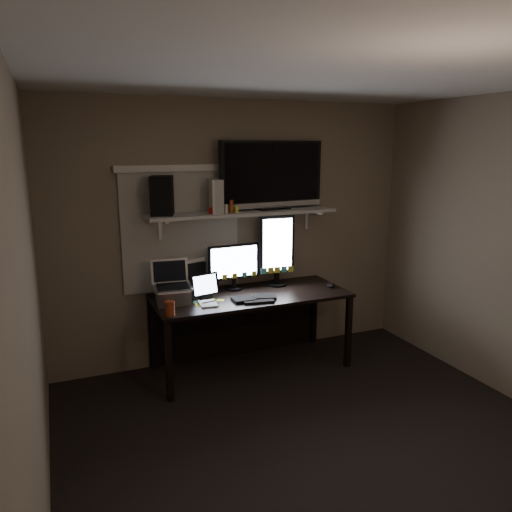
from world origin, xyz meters
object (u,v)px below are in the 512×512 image
keyboard (254,298)px  cup (170,308)px  mouse (331,285)px  game_console (215,196)px  laptop (173,283)px  monitor_landscape (234,267)px  tablet (205,286)px  monitor_portrait (277,250)px  desk (246,308)px  speaker (162,196)px  tv (272,175)px

keyboard → cup: 0.81m
mouse → game_console: bearing=178.0°
laptop → cup: laptop is taller
cup → game_console: (0.55, 0.48, 0.84)m
monitor_landscape → tablet: bearing=-156.3°
monitor_portrait → mouse: bearing=-27.9°
mouse → game_console: 1.42m
desk → cup: bearing=-153.4°
mouse → keyboard: bearing=-162.3°
keyboard → game_console: 0.99m
monitor_portrait → laptop: bearing=-167.1°
laptop → game_console: game_console is taller
laptop → cup: (-0.10, -0.30, -0.12)m
laptop → speaker: bearing=100.2°
monitor_portrait → keyboard: bearing=-134.0°
game_console → keyboard: bearing=-46.2°
cup → speaker: size_ratio=0.35×
tablet → game_console: bearing=33.1°
mouse → tv: bearing=158.7°
speaker → tablet: bearing=-13.2°
monitor_portrait → game_console: (-0.62, -0.00, 0.55)m
monitor_landscape → tv: tv is taller
keyboard → tv: (0.34, 0.40, 1.06)m
keyboard → speaker: (-0.71, 0.39, 0.91)m
keyboard → laptop: bearing=175.5°
tv → game_console: (-0.59, -0.05, -0.17)m
game_console → speaker: bearing=-174.7°
monitor_portrait → mouse: 0.63m
monitor_landscape → speaker: bearing=175.3°
keyboard → speaker: 1.22m
mouse → laptop: bearing=-171.1°
monitor_portrait → speaker: size_ratio=2.06×
mouse → laptop: (-1.53, 0.09, 0.16)m
laptop → speaker: (-0.02, 0.22, 0.74)m
game_console → monitor_landscape: bearing=14.7°
monitor_portrait → laptop: monitor_portrait is taller
monitor_portrait → mouse: (0.45, -0.27, -0.33)m
mouse → tv: size_ratio=0.11×
mouse → desk: bearing=178.0°
keyboard → tablet: tablet is taller
tablet → cup: (-0.39, -0.33, -0.06)m
tv → speaker: (-1.06, -0.02, -0.15)m
tv → monitor_landscape: bearing=179.3°
cup → keyboard: bearing=9.3°
tv → keyboard: bearing=-136.1°
monitor_landscape → game_console: game_console is taller
speaker → laptop: bearing=-67.5°
tablet → cup: 0.51m
mouse → speaker: bearing=-179.0°
keyboard → cup: (-0.80, -0.13, 0.05)m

